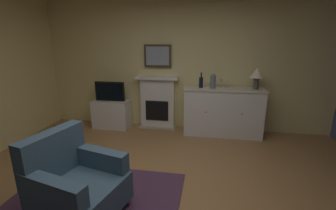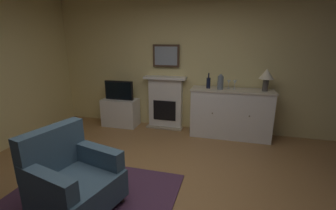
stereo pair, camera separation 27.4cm
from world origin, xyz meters
name	(u,v)px [view 1 (the left image)]	position (x,y,z in m)	size (l,w,h in m)	color
ground_plane	(158,204)	(0.00, 0.00, -0.05)	(5.89, 5.04, 0.10)	#9E7042
wall_rear	(183,63)	(0.00, 2.49, 1.36)	(5.89, 0.06, 2.72)	#EAD68C
fireplace_unit	(158,102)	(-0.50, 2.36, 0.55)	(0.87, 0.30, 1.10)	white
framed_picture	(158,56)	(-0.50, 2.41, 1.51)	(0.55, 0.04, 0.45)	#473323
sideboard_cabinet	(223,112)	(0.84, 2.19, 0.47)	(1.51, 0.49, 0.94)	white
table_lamp	(257,74)	(1.40, 2.19, 1.22)	(0.26, 0.26, 0.40)	#4C4742
wine_bottle	(201,82)	(0.39, 2.17, 1.04)	(0.08, 0.08, 0.29)	black
wine_glass_left	(221,81)	(0.76, 2.22, 1.06)	(0.07, 0.07, 0.16)	silver
wine_glass_center	(227,82)	(0.87, 2.22, 1.06)	(0.07, 0.07, 0.16)	silver
vase_decorative	(213,81)	(0.61, 2.14, 1.08)	(0.11, 0.11, 0.28)	slate
tv_cabinet	(112,114)	(-1.48, 2.20, 0.30)	(0.75, 0.42, 0.59)	white
tv_set	(110,91)	(-1.48, 2.18, 0.79)	(0.62, 0.07, 0.40)	black
armchair	(75,183)	(-0.80, -0.36, 0.38)	(0.97, 0.93, 0.92)	#3F596B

